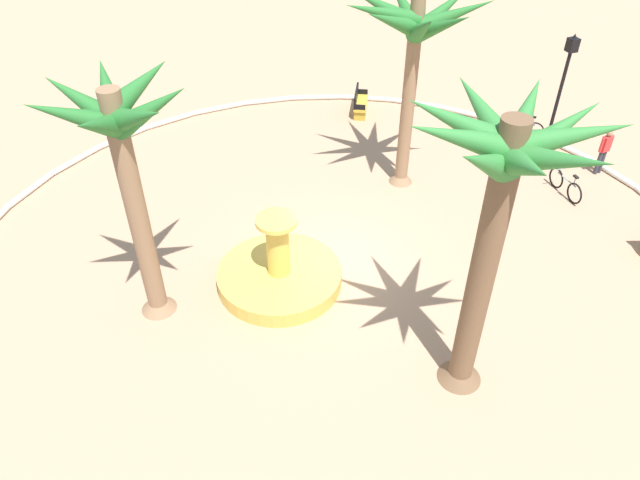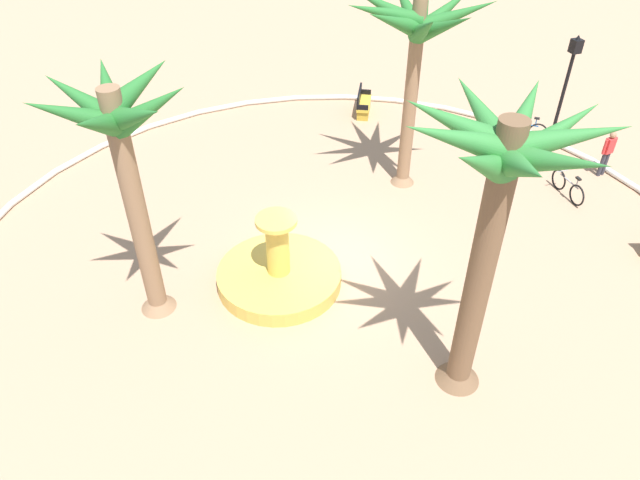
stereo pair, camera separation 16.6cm
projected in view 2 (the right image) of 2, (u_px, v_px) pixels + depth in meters
name	position (u px, v px, depth m)	size (l,w,h in m)	color
ground_plane	(337.00, 261.00, 17.24)	(80.00, 80.00, 0.00)	tan
plaza_curb	(337.00, 258.00, 17.18)	(22.19, 22.19, 0.20)	silver
fountain	(279.00, 274.00, 16.31)	(3.44, 3.44, 2.22)	gold
palm_tree_near_fountain	(123.00, 151.00, 12.84)	(3.49, 3.46, 6.47)	#8E6B4C
palm_tree_by_curb	(498.00, 195.00, 10.64)	(3.85, 3.83, 6.97)	brown
palm_tree_mid_plaza	(416.00, 35.00, 17.40)	(4.43, 4.50, 6.46)	#8E6B4C
bench_east	(363.00, 105.00, 24.57)	(1.65, 1.18, 1.00)	gold
lamppost	(564.00, 90.00, 20.20)	(0.32, 0.32, 4.58)	black
trash_bin	(485.00, 127.00, 22.94)	(0.46, 0.46, 0.73)	black
bicycle_red_frame	(568.00, 187.00, 19.64)	(1.72, 0.44, 0.94)	black
bicycle_by_lamppost	(525.00, 129.00, 22.83)	(1.17, 1.34, 0.94)	black
person_cyclist_helmet	(608.00, 151.00, 20.37)	(0.24, 0.53, 1.69)	#33333D
person_cyclist_photo	(512.00, 147.00, 20.59)	(0.30, 0.51, 1.68)	#33333D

